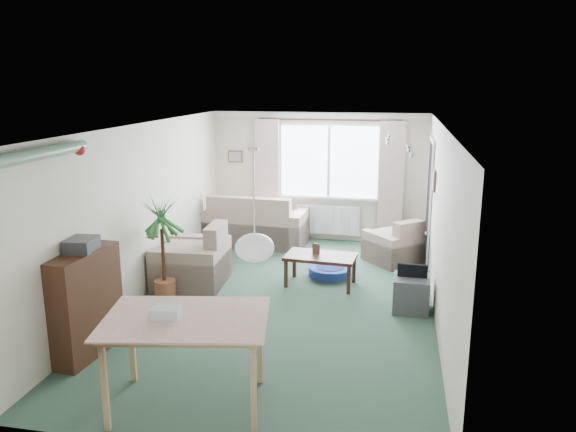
% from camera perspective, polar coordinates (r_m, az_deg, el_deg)
% --- Properties ---
extents(ground, '(6.50, 6.50, 0.00)m').
position_cam_1_polar(ground, '(7.78, -0.43, -8.78)').
color(ground, '#2D4C3A').
extents(window, '(1.80, 0.03, 1.30)m').
position_cam_1_polar(window, '(10.46, 4.19, 5.54)').
color(window, white).
extents(curtain_rod, '(2.60, 0.03, 0.03)m').
position_cam_1_polar(curtain_rod, '(10.30, 4.21, 9.72)').
color(curtain_rod, black).
extents(curtain_left, '(0.45, 0.08, 2.00)m').
position_cam_1_polar(curtain_left, '(10.59, -2.10, 4.41)').
color(curtain_left, beige).
extents(curtain_right, '(0.45, 0.08, 2.00)m').
position_cam_1_polar(curtain_right, '(10.32, 10.46, 3.94)').
color(curtain_right, beige).
extents(radiator, '(1.20, 0.10, 0.55)m').
position_cam_1_polar(radiator, '(10.63, 4.06, -0.38)').
color(radiator, white).
extents(doorway, '(0.03, 0.95, 2.00)m').
position_cam_1_polar(doorway, '(9.47, 14.15, 1.23)').
color(doorway, black).
extents(pendant_lamp, '(0.36, 0.36, 0.36)m').
position_cam_1_polar(pendant_lamp, '(5.13, -3.41, -3.24)').
color(pendant_lamp, white).
extents(tinsel_garland, '(1.60, 1.60, 0.12)m').
position_cam_1_polar(tinsel_garland, '(5.86, -24.15, 5.72)').
color(tinsel_garland, '#196626').
extents(bauble_cluster_a, '(0.20, 0.20, 0.20)m').
position_cam_1_polar(bauble_cluster_a, '(7.98, 10.14, 8.06)').
color(bauble_cluster_a, silver).
extents(bauble_cluster_b, '(0.20, 0.20, 0.20)m').
position_cam_1_polar(bauble_cluster_b, '(6.79, 12.46, 7.01)').
color(bauble_cluster_b, silver).
extents(wall_picture_back, '(0.28, 0.03, 0.22)m').
position_cam_1_polar(wall_picture_back, '(10.81, -5.37, 6.05)').
color(wall_picture_back, brown).
extents(wall_picture_right, '(0.03, 0.24, 0.30)m').
position_cam_1_polar(wall_picture_right, '(8.39, 14.65, 3.47)').
color(wall_picture_right, brown).
extents(sofa, '(1.94, 1.09, 0.95)m').
position_cam_1_polar(sofa, '(10.42, -3.34, -0.23)').
color(sofa, beige).
rests_on(sofa, ground).
extents(armchair_corner, '(1.16, 1.15, 0.75)m').
position_cam_1_polar(armchair_corner, '(9.54, 10.89, -2.37)').
color(armchair_corner, beige).
rests_on(armchair_corner, ground).
extents(armchair_left, '(1.02, 1.08, 0.92)m').
position_cam_1_polar(armchair_left, '(8.45, -9.82, -3.81)').
color(armchair_left, '#C1A992').
rests_on(armchair_left, ground).
extents(coffee_table, '(1.07, 0.65, 0.46)m').
position_cam_1_polar(coffee_table, '(8.35, 3.32, -5.50)').
color(coffee_table, black).
rests_on(coffee_table, ground).
extents(photo_frame, '(0.12, 0.06, 0.16)m').
position_cam_1_polar(photo_frame, '(8.32, 2.87, -3.33)').
color(photo_frame, '#4D3627').
rests_on(photo_frame, coffee_table).
extents(bookshelf, '(0.40, 0.99, 1.18)m').
position_cam_1_polar(bookshelf, '(6.59, -19.91, -8.36)').
color(bookshelf, black).
rests_on(bookshelf, ground).
extents(hifi_box, '(0.31, 0.38, 0.14)m').
position_cam_1_polar(hifi_box, '(6.42, -20.23, -2.74)').
color(hifi_box, '#323336').
rests_on(hifi_box, bookshelf).
extents(houseplant, '(0.82, 0.82, 1.47)m').
position_cam_1_polar(houseplant, '(7.86, -12.60, -3.22)').
color(houseplant, '#1F5C26').
rests_on(houseplant, ground).
extents(dining_table, '(1.52, 1.15, 0.86)m').
position_cam_1_polar(dining_table, '(5.43, -10.13, -14.43)').
color(dining_table, tan).
rests_on(dining_table, ground).
extents(gift_box, '(0.27, 0.21, 0.12)m').
position_cam_1_polar(gift_box, '(5.25, -12.23, -9.64)').
color(gift_box, silver).
rests_on(gift_box, dining_table).
extents(tv_cube, '(0.47, 0.52, 0.46)m').
position_cam_1_polar(tv_cube, '(7.63, 12.40, -7.70)').
color(tv_cube, '#323236').
rests_on(tv_cube, ground).
extents(pet_bed, '(0.86, 0.86, 0.13)m').
position_cam_1_polar(pet_bed, '(8.82, 4.30, -5.60)').
color(pet_bed, '#22499E').
rests_on(pet_bed, ground).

